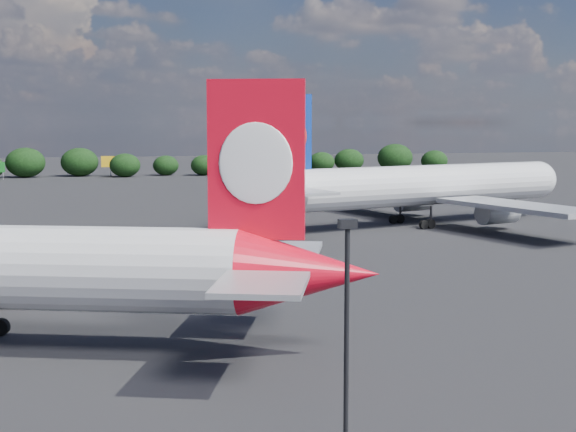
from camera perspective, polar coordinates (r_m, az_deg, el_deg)
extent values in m
plane|color=black|center=(103.77, -15.71, -1.69)|extent=(500.00, 500.00, 0.00)
cone|color=red|center=(49.48, 1.51, -4.06)|extent=(10.05, 8.18, 5.42)
cube|color=red|center=(49.02, -2.27, 4.01)|extent=(5.76, 2.65, 9.76)
ellipsoid|color=white|center=(48.71, -2.32, 3.76)|extent=(4.33, 1.84, 4.99)
ellipsoid|color=white|center=(49.35, -2.22, 3.80)|extent=(4.33, 1.84, 4.99)
cube|color=#96999E|center=(43.80, -1.92, -4.89)|extent=(6.89, 7.83, 0.33)
cube|color=#96999E|center=(55.45, -0.26, -2.44)|extent=(6.89, 7.83, 0.33)
cylinder|color=black|center=(59.23, -19.75, -7.44)|extent=(1.29, 0.88, 1.19)
cylinder|color=silver|center=(116.43, 9.96, 2.19)|extent=(43.70, 16.49, 5.74)
sphere|color=silver|center=(131.43, 17.30, 2.48)|extent=(7.00, 7.00, 5.74)
cone|color=silver|center=(101.63, -1.59, 1.64)|extent=(10.33, 7.86, 5.74)
cube|color=navy|center=(102.93, 0.10, 5.81)|extent=(6.26, 2.14, 10.34)
ellipsoid|color=red|center=(102.63, 0.20, 5.69)|extent=(4.73, 1.43, 5.28)
ellipsoid|color=red|center=(103.23, 0.00, 5.70)|extent=(4.73, 1.43, 5.28)
cube|color=#96999E|center=(97.26, 1.37, 1.69)|extent=(6.73, 7.97, 0.34)
cube|color=#96999E|center=(108.23, -2.10, 2.19)|extent=(6.73, 7.97, 0.34)
cube|color=#96999E|center=(107.22, 15.99, 0.66)|extent=(12.98, 24.11, 0.63)
cube|color=#96999E|center=(129.71, 6.51, 1.88)|extent=(12.98, 24.11, 0.63)
cylinder|color=#96999E|center=(113.02, 14.69, 0.24)|extent=(6.34, 4.44, 3.10)
cube|color=#96999E|center=(112.94, 14.71, 0.64)|extent=(2.53, 0.97, 1.38)
cylinder|color=#96999E|center=(126.70, 8.87, 1.05)|extent=(6.34, 4.44, 3.10)
cube|color=#96999E|center=(126.63, 8.88, 1.41)|extent=(2.53, 0.97, 1.38)
cylinder|color=black|center=(112.71, 10.13, -0.02)|extent=(0.39, 0.39, 2.87)
cylinder|color=black|center=(112.84, 10.12, -0.57)|extent=(1.35, 0.82, 1.26)
cylinder|color=black|center=(112.04, 9.63, -0.61)|extent=(1.35, 0.82, 1.26)
cylinder|color=black|center=(118.04, 7.99, 0.32)|extent=(0.39, 0.39, 2.87)
cylinder|color=black|center=(118.17, 7.98, -0.20)|extent=(1.35, 0.82, 1.26)
cylinder|color=black|center=(117.40, 7.49, -0.24)|extent=(1.35, 0.82, 1.26)
cylinder|color=black|center=(128.46, 15.84, 0.62)|extent=(0.34, 0.34, 2.87)
cylinder|color=black|center=(128.58, 15.83, 0.11)|extent=(1.10, 0.65, 1.03)
cylinder|color=black|center=(25.77, 4.14, -13.59)|extent=(0.16, 0.16, 11.42)
cube|color=black|center=(24.37, 4.26, -0.55)|extent=(0.55, 0.30, 0.28)
cylinder|color=#999CA2|center=(219.77, -19.60, 2.72)|extent=(0.20, 0.20, 2.00)
cube|color=gold|center=(225.24, -12.51, 3.80)|extent=(5.00, 0.30, 3.00)
cylinder|color=#999CA2|center=(225.39, -12.49, 3.10)|extent=(0.30, 0.30, 2.50)
ellipsoid|color=black|center=(225.66, -18.17, 3.63)|extent=(10.38, 8.78, 7.98)
ellipsoid|color=black|center=(226.68, -14.60, 3.73)|extent=(10.12, 8.56, 7.78)
ellipsoid|color=black|center=(220.75, -11.52, 3.56)|extent=(8.28, 7.00, 6.37)
ellipsoid|color=black|center=(225.85, -8.68, 3.57)|extent=(7.19, 6.09, 5.53)
ellipsoid|color=black|center=(224.19, -6.00, 3.61)|extent=(7.38, 6.24, 5.68)
ellipsoid|color=black|center=(226.93, -3.30, 3.72)|extent=(7.87, 6.66, 6.06)
ellipsoid|color=black|center=(228.41, -0.14, 3.91)|extent=(9.53, 8.07, 7.33)
ellipsoid|color=black|center=(236.83, 2.41, 3.84)|extent=(7.81, 6.61, 6.01)
ellipsoid|color=black|center=(239.54, 4.37, 3.96)|extent=(8.93, 7.55, 6.87)
ellipsoid|color=black|center=(243.17, 7.62, 4.13)|extent=(10.80, 9.14, 8.31)
ellipsoid|color=black|center=(246.55, 10.37, 3.89)|extent=(8.22, 6.96, 6.32)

